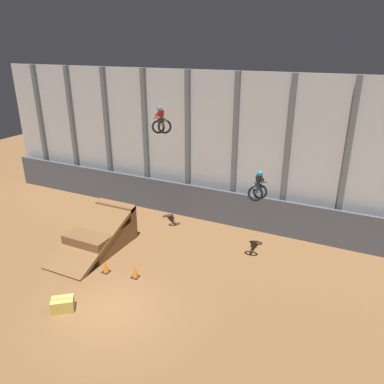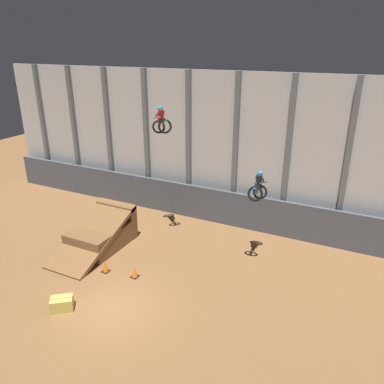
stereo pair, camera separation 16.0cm
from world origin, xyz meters
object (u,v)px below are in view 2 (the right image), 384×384
dirt_ramp (103,233)px  hay_bale_trackside (62,304)px  rider_bike_right_air (258,188)px  traffic_cone_arena_edge (105,267)px  traffic_cone_near_ramp (135,272)px  rider_bike_left_air (161,122)px

dirt_ramp → hay_bale_trackside: size_ratio=4.56×
rider_bike_right_air → traffic_cone_arena_edge: rider_bike_right_air is taller
traffic_cone_near_ramp → traffic_cone_arena_edge: 1.55m
rider_bike_left_air → traffic_cone_arena_edge: rider_bike_left_air is taller
traffic_cone_arena_edge → rider_bike_left_air: bearing=83.2°
rider_bike_left_air → rider_bike_right_air: size_ratio=0.97×
traffic_cone_near_ramp → hay_bale_trackside: bearing=-112.9°
rider_bike_left_air → traffic_cone_arena_edge: 7.88m
dirt_ramp → traffic_cone_arena_edge: bearing=-49.2°
traffic_cone_arena_edge → dirt_ramp: bearing=130.8°
rider_bike_left_air → rider_bike_right_air: (5.53, -0.35, -2.65)m
traffic_cone_near_ramp → traffic_cone_arena_edge: same height
rider_bike_right_air → hay_bale_trackside: rider_bike_right_air is taller
rider_bike_left_air → rider_bike_right_air: bearing=-48.1°
traffic_cone_near_ramp → traffic_cone_arena_edge: (-1.53, -0.25, 0.00)m
traffic_cone_near_ramp → rider_bike_right_air: bearing=42.3°
dirt_ramp → rider_bike_right_air: (7.91, 2.31, 3.18)m
rider_bike_left_air → hay_bale_trackside: size_ratio=1.55×
dirt_ramp → hay_bale_trackside: 5.51m
dirt_ramp → rider_bike_left_air: bearing=48.2°
traffic_cone_arena_edge → traffic_cone_near_ramp: bearing=9.3°
traffic_cone_near_ramp → traffic_cone_arena_edge: size_ratio=1.00×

